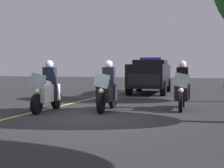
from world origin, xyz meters
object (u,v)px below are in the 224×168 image
Objects in this scene: police_motorcycle_lead_right at (107,90)px; police_suv at (150,75)px; police_motorcycle_lead_left at (47,90)px; police_motorcycle_trailing at (182,90)px.

police_suv reaches higher than police_motorcycle_lead_right.
police_suv reaches higher than police_motorcycle_lead_left.
police_suv is (-8.00, -0.19, 0.37)m from police_motorcycle_lead_right.
police_motorcycle_lead_left is 4.65m from police_motorcycle_trailing.
police_motorcycle_lead_left is at bearing -65.66° from police_motorcycle_trailing.
police_suv is at bearing -178.64° from police_motorcycle_lead_right.
police_suv is (-8.77, 1.67, 0.37)m from police_motorcycle_lead_left.
police_motorcycle_lead_left is 1.00× the size of police_motorcycle_lead_right.
police_motorcycle_lead_left is 2.02m from police_motorcycle_lead_right.
police_motorcycle_lead_left is 1.00× the size of police_motorcycle_trailing.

